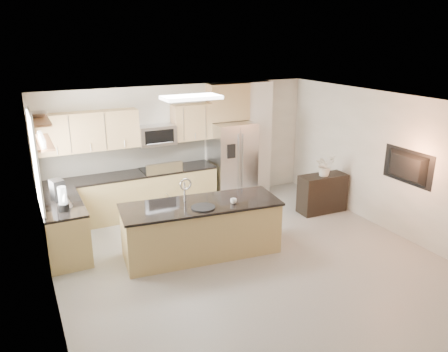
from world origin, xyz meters
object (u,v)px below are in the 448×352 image
island (201,228)px  credenza (322,193)px  blender (63,200)px  refrigerator (232,162)px  flower_vase (325,160)px  coffee_maker (58,191)px  bowl (37,114)px  kettle (65,200)px  platter (203,207)px  microwave (157,135)px  range (161,190)px  television (404,167)px  cup (233,201)px

island → credenza: bearing=17.5°
blender → refrigerator: bearing=20.6°
refrigerator → flower_vase: bearing=-47.6°
coffee_maker → bowl: bearing=153.0°
refrigerator → kettle: size_ratio=6.47×
platter → coffee_maker: bearing=145.7°
microwave → credenza: bearing=-28.3°
range → microwave: size_ratio=1.50×
platter → bowl: size_ratio=0.94×
flower_vase → television: television is taller
platter → blender: (-2.04, 0.87, 0.17)m
range → kettle: bearing=-147.7°
coffee_maker → bowl: (-0.16, 0.08, 1.30)m
credenza → refrigerator: bearing=135.5°
range → bowl: bearing=-159.6°
credenza → bowl: bearing=174.9°
refrigerator → flower_vase: refrigerator is taller
blender → flower_vase: 5.11m
cup → platter: cup is taller
kettle → coffee_maker: bearing=101.0°
island → credenza: island is taller
range → television: 4.78m
kettle → credenza: bearing=-2.7°
coffee_maker → refrigerator: bearing=13.1°
refrigerator → kettle: bearing=-161.5°
island → coffee_maker: island is taller
blender → flower_vase: (5.11, -0.10, 0.05)m
refrigerator → blender: refrigerator is taller
range → microwave: microwave is taller
cup → kettle: 2.74m
credenza → coffee_maker: coffee_maker is taller
island → platter: island is taller
island → bowl: bowl is taller
microwave → television: size_ratio=0.71×
island → television: bearing=-9.6°
television → credenza: bearing=16.2°
bowl → platter: bearing=-33.8°
flower_vase → blender: bearing=178.9°
credenza → island: bearing=-166.6°
refrigerator → bowl: bowl is taller
microwave → television: 4.79m
microwave → refrigerator: microwave is taller
platter → flower_vase: bearing=14.1°
microwave → island: bearing=-89.8°
refrigerator → coffee_maker: size_ratio=4.96×
island → television: television is taller
credenza → flower_vase: bearing=-107.0°
cup → kettle: (-2.52, 1.08, 0.08)m
refrigerator → television: refrigerator is taller
range → flower_vase: flower_vase is taller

